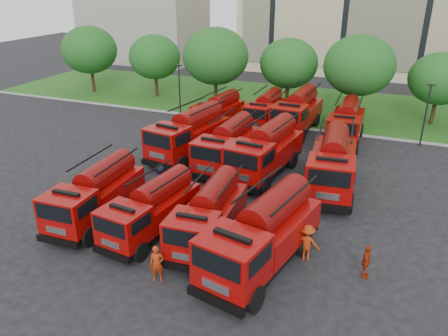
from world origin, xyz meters
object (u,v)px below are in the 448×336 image
object	(u,v)px
fire_truck_1	(152,208)
fire_truck_10	(297,112)
fire_truck_0	(96,194)
fire_truck_11	(346,123)
fire_truck_6	(266,150)
firefighter_0	(158,280)
firefighter_1	(183,261)
fire_truck_2	(209,215)
firefighter_5	(335,193)
fire_truck_8	(219,111)
firefighter_4	(162,193)
fire_truck_5	(227,145)
fire_truck_9	(266,110)
firefighter_2	(364,277)
fire_truck_7	(332,163)
firefighter_3	(306,259)
fire_truck_3	(263,234)
fire_truck_4	(189,133)

from	to	relation	value
fire_truck_1	fire_truck_10	bearing A→B (deg)	87.66
fire_truck_0	fire_truck_11	xyz separation A→B (m)	(11.29, 18.35, 0.04)
fire_truck_6	firefighter_0	xyz separation A→B (m)	(-1.13, -13.05, -1.81)
firefighter_1	fire_truck_2	bearing A→B (deg)	91.64
fire_truck_0	firefighter_5	distance (m)	14.75
fire_truck_11	firefighter_1	bearing A→B (deg)	-105.21
fire_truck_8	firefighter_4	distance (m)	14.17
fire_truck_5	firefighter_5	bearing A→B (deg)	-8.39
firefighter_0	firefighter_4	distance (m)	8.85
fire_truck_5	fire_truck_9	xyz separation A→B (m)	(-0.16, 9.98, -0.13)
fire_truck_5	firefighter_4	world-z (taller)	fire_truck_5
fire_truck_2	fire_truck_5	distance (m)	9.87
firefighter_1	firefighter_5	world-z (taller)	firefighter_1
fire_truck_0	fire_truck_9	world-z (taller)	fire_truck_0
fire_truck_0	firefighter_2	size ratio (longest dim) A/B	4.27
fire_truck_8	firefighter_4	size ratio (longest dim) A/B	3.49
fire_truck_10	fire_truck_7	bearing A→B (deg)	-62.50
fire_truck_7	firefighter_1	xyz separation A→B (m)	(-5.36, -10.73, -1.82)
firefighter_2	fire_truck_2	bearing A→B (deg)	88.58
firefighter_3	firefighter_5	size ratio (longest dim) A/B	1.28
firefighter_1	firefighter_3	world-z (taller)	firefighter_3
firefighter_2	firefighter_4	bearing A→B (deg)	72.22
fire_truck_9	fire_truck_3	bearing A→B (deg)	-72.43
fire_truck_3	fire_truck_9	world-z (taller)	fire_truck_3
fire_truck_6	fire_truck_11	xyz separation A→B (m)	(4.26, 8.89, -0.15)
fire_truck_4	fire_truck_11	bearing A→B (deg)	45.06
fire_truck_8	firefighter_5	size ratio (longest dim) A/B	4.48
fire_truck_5	firefighter_4	xyz separation A→B (m)	(-2.34, -5.58, -1.67)
firefighter_3	firefighter_2	bearing A→B (deg)	172.36
fire_truck_11	fire_truck_2	bearing A→B (deg)	-105.38
fire_truck_6	fire_truck_10	bearing A→B (deg)	97.94
fire_truck_2	firefighter_3	distance (m)	5.32
fire_truck_10	firefighter_5	bearing A→B (deg)	-61.82
fire_truck_0	fire_truck_8	bearing A→B (deg)	88.20
fire_truck_2	fire_truck_7	size ratio (longest dim) A/B	0.84
fire_truck_0	fire_truck_7	distance (m)	14.65
fire_truck_9	firefighter_4	world-z (taller)	fire_truck_9
fire_truck_1	fire_truck_10	world-z (taller)	fire_truck_10
fire_truck_0	fire_truck_5	distance (m)	10.59
fire_truck_3	firefighter_1	bearing A→B (deg)	-152.57
firefighter_1	fire_truck_7	bearing A→B (deg)	77.52
fire_truck_3	fire_truck_4	xyz separation A→B (m)	(-9.39, 11.47, 0.03)
fire_truck_0	fire_truck_7	world-z (taller)	fire_truck_7
fire_truck_2	firefighter_3	xyz separation A→B (m)	(5.09, 0.22, -1.55)
fire_truck_3	firefighter_4	distance (m)	9.86
fire_truck_2	firefighter_5	distance (m)	9.74
fire_truck_0	firefighter_1	size ratio (longest dim) A/B	4.32
fire_truck_7	firefighter_5	size ratio (longest dim) A/B	5.47
fire_truck_9	fire_truck_10	xyz separation A→B (m)	(3.04, -0.39, 0.27)
fire_truck_7	firefighter_5	bearing A→B (deg)	-59.06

